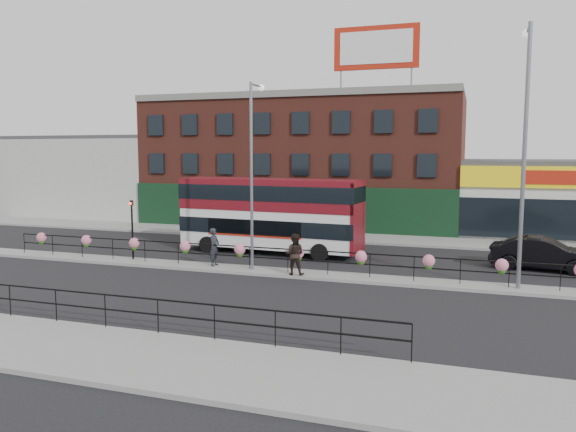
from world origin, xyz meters
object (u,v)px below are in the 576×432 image
(double_decker_bus, at_px, (271,208))
(lamp_column_west, at_px, (253,159))
(pedestrian_b, at_px, (294,254))
(pedestrian_a, at_px, (214,247))
(car, at_px, (543,254))
(lamp_column_east, at_px, (525,133))

(double_decker_bus, distance_m, lamp_column_west, 5.79)
(double_decker_bus, relative_size, pedestrian_b, 5.55)
(double_decker_bus, xyz_separation_m, pedestrian_a, (-1.22, -4.96, -1.57))
(pedestrian_b, bearing_deg, double_decker_bus, -65.17)
(pedestrian_a, bearing_deg, pedestrian_b, -96.76)
(pedestrian_a, relative_size, lamp_column_west, 0.21)
(car, relative_size, lamp_column_east, 0.47)
(car, distance_m, pedestrian_a, 16.59)
(car, distance_m, pedestrian_b, 12.65)
(pedestrian_b, height_order, lamp_column_west, lamp_column_west)
(car, height_order, pedestrian_b, pedestrian_b)
(pedestrian_b, distance_m, lamp_column_east, 11.35)
(pedestrian_a, bearing_deg, lamp_column_west, -87.09)
(car, xyz_separation_m, pedestrian_a, (-15.85, -4.91, 0.28))
(double_decker_bus, height_order, pedestrian_b, double_decker_bus)
(double_decker_bus, bearing_deg, lamp_column_east, -20.41)
(double_decker_bus, height_order, pedestrian_a, double_decker_bus)
(pedestrian_b, relative_size, lamp_column_east, 0.18)
(double_decker_bus, height_order, lamp_column_west, lamp_column_west)
(pedestrian_b, bearing_deg, pedestrian_a, -14.37)
(double_decker_bus, relative_size, car, 2.09)
(pedestrian_b, bearing_deg, car, -158.92)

